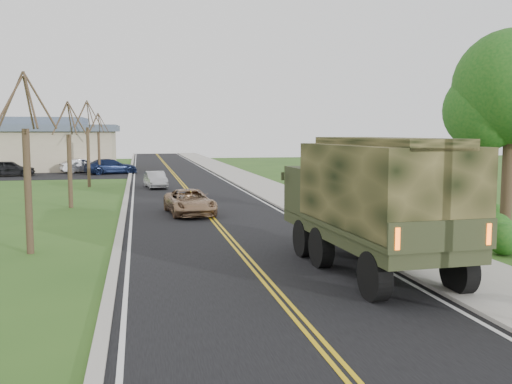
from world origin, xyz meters
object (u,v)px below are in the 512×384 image
object	(u,v)px
suv_champagne	(190,202)
pickup_navy	(445,205)
military_truck	(371,196)
sedan_silver	(156,180)

from	to	relation	value
suv_champagne	pickup_navy	distance (m)	12.34
military_truck	sedan_silver	xyz separation A→B (m)	(-5.36, 26.85, -1.64)
sedan_silver	pickup_navy	distance (m)	21.98
suv_champagne	sedan_silver	world-z (taller)	suv_champagne
suv_champagne	sedan_silver	xyz separation A→B (m)	(-1.25, 14.03, -0.02)
military_truck	suv_champagne	xyz separation A→B (m)	(-4.11, 12.82, -1.63)
military_truck	pickup_navy	distance (m)	12.03
military_truck	pickup_navy	world-z (taller)	military_truck
suv_champagne	pickup_navy	world-z (taller)	pickup_navy
sedan_silver	military_truck	bearing A→B (deg)	-85.73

